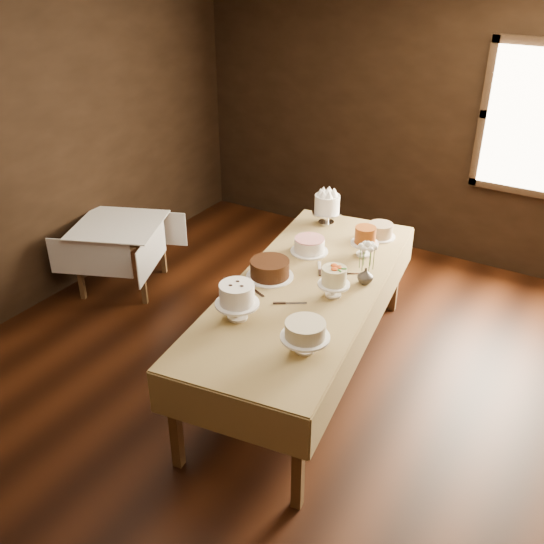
# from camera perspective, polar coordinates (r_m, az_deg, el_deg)

# --- Properties ---
(floor) EXTENTS (5.00, 6.00, 0.01)m
(floor) POSITION_cam_1_polar(r_m,az_deg,el_deg) (4.88, -1.25, -10.80)
(floor) COLOR black
(floor) RESTS_ON ground
(wall_back) EXTENTS (5.00, 0.02, 2.80)m
(wall_back) POSITION_cam_1_polar(r_m,az_deg,el_deg) (6.70, 12.95, 13.37)
(wall_back) COLOR black
(wall_back) RESTS_ON ground
(wall_left) EXTENTS (0.02, 6.00, 2.80)m
(wall_left) POSITION_cam_1_polar(r_m,az_deg,el_deg) (5.79, -23.05, 9.37)
(wall_left) COLOR black
(wall_left) RESTS_ON ground
(display_table) EXTENTS (1.41, 2.79, 0.83)m
(display_table) POSITION_cam_1_polar(r_m,az_deg,el_deg) (4.60, 3.21, -1.89)
(display_table) COLOR #4B331B
(display_table) RESTS_ON ground
(side_table) EXTENTS (1.06, 1.06, 0.67)m
(side_table) POSITION_cam_1_polar(r_m,az_deg,el_deg) (6.12, -14.07, 3.71)
(side_table) COLOR #4B331B
(side_table) RESTS_ON ground
(cake_meringue) EXTENTS (0.30, 0.30, 0.28)m
(cake_meringue) POSITION_cam_1_polar(r_m,az_deg,el_deg) (5.52, 5.13, 5.75)
(cake_meringue) COLOR silver
(cake_meringue) RESTS_ON display_table
(cake_speckled) EXTENTS (0.28, 0.28, 0.13)m
(cake_speckled) POSITION_cam_1_polar(r_m,az_deg,el_deg) (5.34, 10.07, 3.79)
(cake_speckled) COLOR white
(cake_speckled) RESTS_ON display_table
(cake_lattice) EXTENTS (0.34, 0.34, 0.12)m
(cake_lattice) POSITION_cam_1_polar(r_m,az_deg,el_deg) (5.02, 3.50, 2.43)
(cake_lattice) COLOR white
(cake_lattice) RESTS_ON display_table
(cake_caramel) EXTENTS (0.24, 0.24, 0.26)m
(cake_caramel) POSITION_cam_1_polar(r_m,az_deg,el_deg) (4.99, 8.62, 2.70)
(cake_caramel) COLOR white
(cake_caramel) RESTS_ON display_table
(cake_chocolate) EXTENTS (0.39, 0.39, 0.14)m
(cake_chocolate) POSITION_cam_1_polar(r_m,az_deg,el_deg) (4.63, -0.20, 0.26)
(cake_chocolate) COLOR white
(cake_chocolate) RESTS_ON display_table
(cake_flowers) EXTENTS (0.23, 0.23, 0.24)m
(cake_flowers) POSITION_cam_1_polar(r_m,az_deg,el_deg) (4.40, 5.77, -1.04)
(cake_flowers) COLOR white
(cake_flowers) RESTS_ON display_table
(cake_swirl) EXTENTS (0.30, 0.30, 0.27)m
(cake_swirl) POSITION_cam_1_polar(r_m,az_deg,el_deg) (4.12, -3.27, -2.89)
(cake_swirl) COLOR white
(cake_swirl) RESTS_ON display_table
(cake_cream) EXTENTS (0.31, 0.31, 0.22)m
(cake_cream) POSITION_cam_1_polar(r_m,az_deg,el_deg) (3.82, 3.09, -6.12)
(cake_cream) COLOR white
(cake_cream) RESTS_ON display_table
(cake_server_a) EXTENTS (0.22, 0.15, 0.01)m
(cake_server_a) POSITION_cam_1_polar(r_m,az_deg,el_deg) (4.34, 2.28, -2.92)
(cake_server_a) COLOR silver
(cake_server_a) RESTS_ON display_table
(cake_server_c) EXTENTS (0.14, 0.22, 0.01)m
(cake_server_c) POSITION_cam_1_polar(r_m,az_deg,el_deg) (4.83, 4.44, 0.59)
(cake_server_c) COLOR silver
(cake_server_c) RESTS_ON display_table
(cake_server_d) EXTENTS (0.21, 0.15, 0.01)m
(cake_server_d) POSITION_cam_1_polar(r_m,az_deg,el_deg) (4.75, 8.00, -0.14)
(cake_server_d) COLOR silver
(cake_server_d) RESTS_ON display_table
(cake_server_e) EXTENTS (0.23, 0.11, 0.01)m
(cake_server_e) POSITION_cam_1_polar(r_m,az_deg,el_deg) (4.46, -1.34, -1.92)
(cake_server_e) COLOR silver
(cake_server_e) RESTS_ON display_table
(flower_vase) EXTENTS (0.16, 0.16, 0.12)m
(flower_vase) POSITION_cam_1_polar(r_m,az_deg,el_deg) (4.61, 8.69, -0.35)
(flower_vase) COLOR #2D2823
(flower_vase) RESTS_ON display_table
(flower_bouquet) EXTENTS (0.14, 0.14, 0.20)m
(flower_bouquet) POSITION_cam_1_polar(r_m,az_deg,el_deg) (4.52, 8.86, 1.65)
(flower_bouquet) COLOR white
(flower_bouquet) RESTS_ON flower_vase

